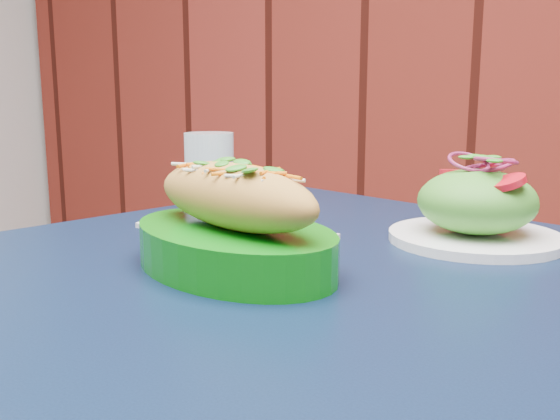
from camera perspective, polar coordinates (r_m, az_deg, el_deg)
The scene contains 4 objects.
cafe_table at distance 0.75m, azimuth 2.59°, elevation -11.05°, with size 1.00×1.00×0.75m.
banh_mi_basket at distance 0.68m, azimuth -4.27°, elevation -1.33°, with size 0.32×0.26×0.12m.
salad_plate at distance 0.83m, azimuth 17.54°, elevation 0.16°, with size 0.22×0.22×0.11m.
water_glass at distance 1.00m, azimuth -6.46°, elevation 3.41°, with size 0.08×0.08×0.13m, color silver.
Camera 1 is at (0.05, 0.80, 0.94)m, focal length 40.00 mm.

